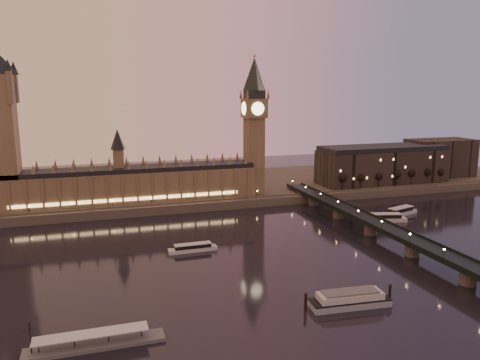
{
  "coord_description": "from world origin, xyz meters",
  "views": [
    {
      "loc": [
        -62.86,
        -211.55,
        84.7
      ],
      "look_at": [
        15.54,
        35.0,
        34.54
      ],
      "focal_mm": 35.0,
      "sensor_mm": 36.0,
      "label": 1
    }
  ],
  "objects_px": {
    "moored_barge": "(350,299)",
    "cruise_boat_b": "(384,218)",
    "cruise_boat_a": "(193,248)",
    "pontoon_pier": "(95,343)"
  },
  "relations": [
    {
      "from": "cruise_boat_a",
      "to": "cruise_boat_b",
      "type": "bearing_deg",
      "value": 7.48
    },
    {
      "from": "cruise_boat_a",
      "to": "pontoon_pier",
      "type": "xyz_separation_m",
      "value": [
        -51.03,
        -82.97,
        -0.51
      ]
    },
    {
      "from": "cruise_boat_b",
      "to": "pontoon_pier",
      "type": "xyz_separation_m",
      "value": [
        -182.68,
        -101.9,
        -0.97
      ]
    },
    {
      "from": "moored_barge",
      "to": "pontoon_pier",
      "type": "height_order",
      "value": "pontoon_pier"
    },
    {
      "from": "cruise_boat_a",
      "to": "pontoon_pier",
      "type": "distance_m",
      "value": 97.41
    },
    {
      "from": "cruise_boat_b",
      "to": "moored_barge",
      "type": "bearing_deg",
      "value": -114.86
    },
    {
      "from": "cruise_boat_b",
      "to": "moored_barge",
      "type": "relative_size",
      "value": 0.78
    },
    {
      "from": "cruise_boat_a",
      "to": "cruise_boat_b",
      "type": "height_order",
      "value": "cruise_boat_b"
    },
    {
      "from": "cruise_boat_a",
      "to": "cruise_boat_b",
      "type": "distance_m",
      "value": 133.0
    },
    {
      "from": "moored_barge",
      "to": "cruise_boat_b",
      "type": "bearing_deg",
      "value": 54.4
    }
  ]
}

